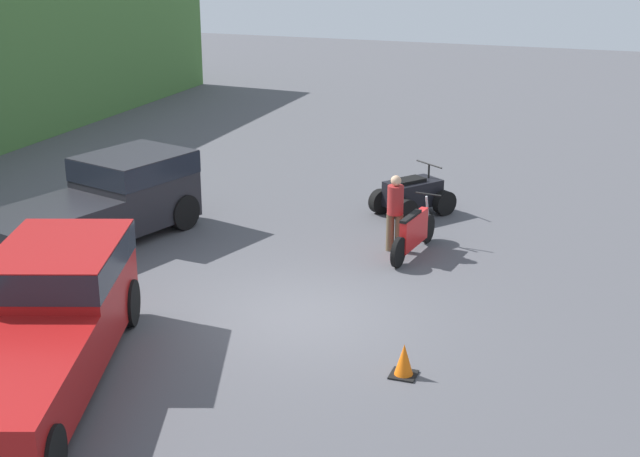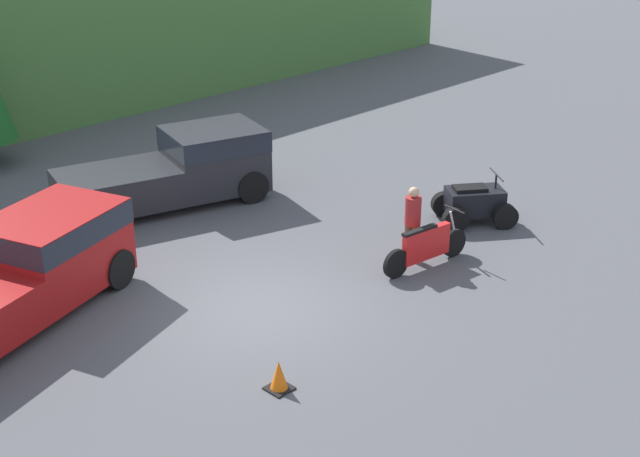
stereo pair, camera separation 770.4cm
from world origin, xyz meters
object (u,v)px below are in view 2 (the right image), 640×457
pickup_truck_red (18,273)px  pickup_truck_second (181,166)px  dirt_bike (426,246)px  rider_person (413,221)px  quad_atv (474,204)px  traffic_cone (279,376)px

pickup_truck_red → pickup_truck_second: 6.41m
dirt_bike → rider_person: (0.06, 0.45, 0.45)m
dirt_bike → quad_atv: bearing=22.2°
pickup_truck_red → traffic_cone: size_ratio=11.38×
traffic_cone → rider_person: bearing=16.6°
pickup_truck_red → dirt_bike: pickup_truck_red is taller
quad_atv → traffic_cone: size_ratio=3.98×
pickup_truck_red → quad_atv: size_ratio=2.86×
pickup_truck_second → rider_person: bearing=-60.8°
dirt_bike → traffic_cone: bearing=-160.0°
rider_person → traffic_cone: bearing=-167.3°
pickup_truck_red → dirt_bike: 8.38m
dirt_bike → pickup_truck_red: bearing=157.9°
dirt_bike → quad_atv: quad_atv is taller
pickup_truck_red → rider_person: pickup_truck_red is taller
pickup_truck_red → pickup_truck_second: (5.85, 2.62, -0.00)m
quad_atv → pickup_truck_second: bearing=160.7°
rider_person → traffic_cone: 5.78m
dirt_bike → traffic_cone: dirt_bike is taller
rider_person → traffic_cone: size_ratio=3.12×
dirt_bike → rider_person: bearing=90.3°
dirt_bike → quad_atv: (2.75, 0.71, -0.01)m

